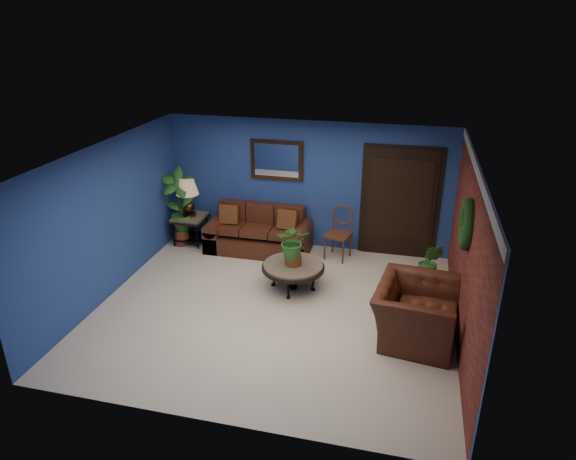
% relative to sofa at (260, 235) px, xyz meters
% --- Properties ---
extents(floor, '(5.50, 5.50, 0.00)m').
position_rel_sofa_xyz_m(floor, '(0.86, -2.08, -0.29)').
color(floor, beige).
rests_on(floor, ground).
extents(wall_back, '(5.50, 0.04, 2.50)m').
position_rel_sofa_xyz_m(wall_back, '(0.86, 0.42, 0.96)').
color(wall_back, navy).
rests_on(wall_back, ground).
extents(wall_left, '(0.04, 5.00, 2.50)m').
position_rel_sofa_xyz_m(wall_left, '(-1.89, -2.08, 0.96)').
color(wall_left, navy).
rests_on(wall_left, ground).
extents(wall_right_brick, '(0.04, 5.00, 2.50)m').
position_rel_sofa_xyz_m(wall_right_brick, '(3.61, -2.08, 0.96)').
color(wall_right_brick, maroon).
rests_on(wall_right_brick, ground).
extents(ceiling, '(5.50, 5.00, 0.02)m').
position_rel_sofa_xyz_m(ceiling, '(0.86, -2.08, 2.21)').
color(ceiling, silver).
rests_on(ceiling, wall_back).
extents(crown_molding, '(0.03, 5.00, 0.14)m').
position_rel_sofa_xyz_m(crown_molding, '(3.58, -2.08, 2.14)').
color(crown_molding, white).
rests_on(crown_molding, wall_right_brick).
extents(wall_mirror, '(1.02, 0.06, 0.77)m').
position_rel_sofa_xyz_m(wall_mirror, '(0.26, 0.38, 1.43)').
color(wall_mirror, '#3F2315').
rests_on(wall_mirror, wall_back).
extents(closet_door, '(1.44, 0.06, 2.18)m').
position_rel_sofa_xyz_m(closet_door, '(2.61, 0.39, 0.76)').
color(closet_door, black).
rests_on(closet_door, wall_back).
extents(wreath, '(0.16, 0.72, 0.72)m').
position_rel_sofa_xyz_m(wreath, '(3.55, -2.03, 1.41)').
color(wreath, black).
rests_on(wreath, wall_right_brick).
extents(sofa, '(2.00, 0.86, 0.90)m').
position_rel_sofa_xyz_m(sofa, '(0.00, 0.00, 0.00)').
color(sofa, '#4D2216').
rests_on(sofa, ground).
extents(coffee_table, '(1.05, 1.05, 0.45)m').
position_rel_sofa_xyz_m(coffee_table, '(0.99, -1.35, 0.10)').
color(coffee_table, '#56504B').
rests_on(coffee_table, ground).
extents(end_table, '(0.64, 0.64, 0.58)m').
position_rel_sofa_xyz_m(end_table, '(-1.44, -0.03, 0.15)').
color(end_table, '#56504B').
rests_on(end_table, ground).
extents(table_lamp, '(0.44, 0.44, 0.73)m').
position_rel_sofa_xyz_m(table_lamp, '(-1.44, -0.03, 0.76)').
color(table_lamp, '#3F2315').
rests_on(table_lamp, end_table).
extents(side_chair, '(0.53, 0.53, 1.02)m').
position_rel_sofa_xyz_m(side_chair, '(1.57, 0.05, 0.28)').
color(side_chair, '#562C18').
rests_on(side_chair, ground).
extents(armchair, '(1.28, 1.41, 0.83)m').
position_rel_sofa_xyz_m(armchair, '(3.01, -2.32, 0.12)').
color(armchair, '#4D2216').
rests_on(armchair, ground).
extents(coffee_plant, '(0.61, 0.55, 0.73)m').
position_rel_sofa_xyz_m(coffee_plant, '(0.99, -1.35, 0.56)').
color(coffee_plant, brown).
rests_on(coffee_plant, coffee_table).
extents(floor_plant, '(0.46, 0.41, 0.86)m').
position_rel_sofa_xyz_m(floor_plant, '(3.21, -0.85, 0.16)').
color(floor_plant, brown).
rests_on(floor_plant, ground).
extents(tall_plant, '(0.80, 0.66, 1.56)m').
position_rel_sofa_xyz_m(tall_plant, '(-1.59, -0.13, 0.55)').
color(tall_plant, brown).
rests_on(tall_plant, ground).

